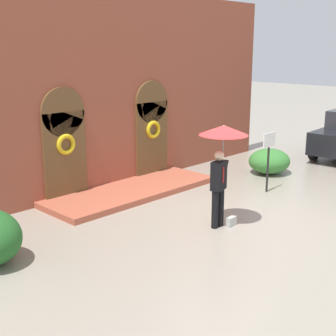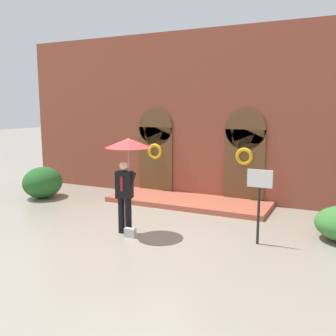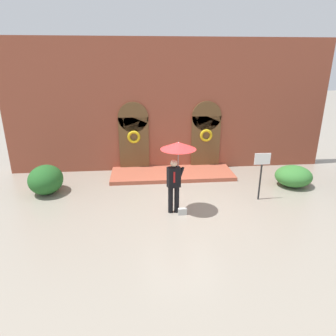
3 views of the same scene
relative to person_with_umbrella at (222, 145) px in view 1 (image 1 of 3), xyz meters
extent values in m
plane|color=gray|center=(0.21, 0.25, -1.91)|extent=(80.00, 80.00, 0.00)
cube|color=brown|center=(0.21, 4.45, 0.89)|extent=(14.00, 0.50, 5.60)
cube|color=brown|center=(-1.39, 4.16, -0.71)|extent=(1.30, 0.08, 2.40)
cylinder|color=brown|center=(-1.39, 4.16, 0.49)|extent=(1.30, 0.08, 1.30)
cube|color=brown|center=(1.81, 4.16, -0.71)|extent=(1.30, 0.08, 2.40)
cylinder|color=brown|center=(1.81, 4.16, 0.49)|extent=(1.30, 0.08, 1.30)
torus|color=gold|center=(-1.39, 4.09, -0.36)|extent=(0.56, 0.12, 0.56)
torus|color=gold|center=(1.81, 4.09, -0.36)|extent=(0.56, 0.12, 0.56)
cube|color=#AA523A|center=(0.21, 3.30, -1.83)|extent=(5.20, 1.80, 0.16)
cylinder|color=black|center=(-0.20, 0.00, -1.46)|extent=(0.16, 0.16, 0.90)
cylinder|color=black|center=(0.00, 0.00, -1.46)|extent=(0.16, 0.16, 0.90)
cube|color=black|center=(-0.10, 0.00, -0.68)|extent=(0.45, 0.33, 0.66)
cube|color=#A51919|center=(-0.10, -0.13, -0.64)|extent=(0.06, 0.02, 0.36)
sphere|color=beige|center=(-0.10, 0.00, -0.22)|extent=(0.22, 0.22, 0.22)
cylinder|color=black|center=(0.12, 0.00, -0.58)|extent=(0.22, 0.09, 0.46)
cylinder|color=gray|center=(0.03, 0.00, -0.26)|extent=(0.02, 0.02, 0.98)
cone|color=red|center=(0.03, 0.00, 0.34)|extent=(1.10, 1.10, 0.22)
cone|color=white|center=(0.03, 0.00, 0.35)|extent=(0.61, 0.60, 0.20)
cube|color=#B7B7B2|center=(0.17, -0.20, -1.80)|extent=(0.29, 0.13, 0.22)
cylinder|color=black|center=(3.02, 0.68, -1.26)|extent=(0.06, 0.06, 1.30)
cube|color=white|center=(3.02, 0.68, -0.39)|extent=(0.56, 0.03, 0.40)
ellipsoid|color=#387A33|center=(4.84, 1.76, -1.51)|extent=(1.42, 1.31, 0.81)
cylinder|color=black|center=(7.64, 1.61, -1.59)|extent=(0.65, 0.27, 0.64)
camera|label=1|loc=(-8.17, -6.26, 2.12)|focal=50.00mm
camera|label=2|loc=(4.71, -7.57, 1.16)|focal=40.00mm
camera|label=3|loc=(-1.09, -8.69, 2.75)|focal=32.00mm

